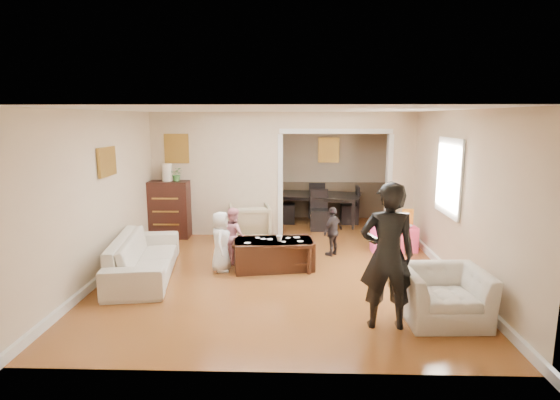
{
  "coord_description": "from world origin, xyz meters",
  "views": [
    {
      "loc": [
        0.23,
        -7.51,
        2.49
      ],
      "look_at": [
        0.0,
        0.2,
        1.05
      ],
      "focal_mm": 28.49,
      "sensor_mm": 36.0,
      "label": 1
    }
  ],
  "objects_px": {
    "dresser": "(169,209)",
    "table_lamp": "(167,172)",
    "coffee_table": "(273,254)",
    "child_toddler": "(333,231)",
    "child_kneel_a": "(221,242)",
    "armchair_back": "(249,222)",
    "cyan_cup": "(398,224)",
    "coffee_cup": "(279,238)",
    "child_kneel_b": "(234,235)",
    "sofa": "(144,256)",
    "adult_person": "(387,256)",
    "armchair_front": "(443,295)",
    "dining_table": "(318,209)",
    "play_table": "(402,238)"
  },
  "relations": [
    {
      "from": "dresser",
      "to": "dining_table",
      "type": "relative_size",
      "value": 0.6
    },
    {
      "from": "armchair_back",
      "to": "child_kneel_b",
      "type": "relative_size",
      "value": 0.85
    },
    {
      "from": "sofa",
      "to": "armchair_front",
      "type": "relative_size",
      "value": 2.2
    },
    {
      "from": "cyan_cup",
      "to": "adult_person",
      "type": "distance_m",
      "value": 3.27
    },
    {
      "from": "dresser",
      "to": "child_toddler",
      "type": "relative_size",
      "value": 1.32
    },
    {
      "from": "armchair_back",
      "to": "child_toddler",
      "type": "distance_m",
      "value": 1.88
    },
    {
      "from": "coffee_table",
      "to": "cyan_cup",
      "type": "bearing_deg",
      "value": 25.08
    },
    {
      "from": "armchair_back",
      "to": "child_kneel_a",
      "type": "relative_size",
      "value": 0.83
    },
    {
      "from": "armchair_front",
      "to": "adult_person",
      "type": "height_order",
      "value": "adult_person"
    },
    {
      "from": "coffee_table",
      "to": "armchair_front",
      "type": "bearing_deg",
      "value": -40.45
    },
    {
      "from": "child_kneel_a",
      "to": "armchair_back",
      "type": "bearing_deg",
      "value": -9.07
    },
    {
      "from": "child_toddler",
      "to": "table_lamp",
      "type": "bearing_deg",
      "value": -69.97
    },
    {
      "from": "cyan_cup",
      "to": "coffee_table",
      "type": "bearing_deg",
      "value": -154.92
    },
    {
      "from": "armchair_back",
      "to": "armchair_front",
      "type": "xyz_separation_m",
      "value": [
        2.76,
        -3.58,
        -0.05
      ]
    },
    {
      "from": "child_kneel_a",
      "to": "dining_table",
      "type": "bearing_deg",
      "value": -27.72
    },
    {
      "from": "coffee_table",
      "to": "adult_person",
      "type": "height_order",
      "value": "adult_person"
    },
    {
      "from": "dresser",
      "to": "coffee_cup",
      "type": "relative_size",
      "value": 11.74
    },
    {
      "from": "adult_person",
      "to": "child_kneel_a",
      "type": "height_order",
      "value": "adult_person"
    },
    {
      "from": "coffee_table",
      "to": "coffee_cup",
      "type": "height_order",
      "value": "coffee_cup"
    },
    {
      "from": "dresser",
      "to": "child_kneel_a",
      "type": "distance_m",
      "value": 2.53
    },
    {
      "from": "child_kneel_a",
      "to": "child_toddler",
      "type": "height_order",
      "value": "child_kneel_a"
    },
    {
      "from": "sofa",
      "to": "dining_table",
      "type": "distance_m",
      "value": 4.72
    },
    {
      "from": "play_table",
      "to": "child_toddler",
      "type": "bearing_deg",
      "value": -164.51
    },
    {
      "from": "coffee_cup",
      "to": "child_kneel_b",
      "type": "bearing_deg",
      "value": 156.37
    },
    {
      "from": "table_lamp",
      "to": "child_kneel_b",
      "type": "height_order",
      "value": "table_lamp"
    },
    {
      "from": "cyan_cup",
      "to": "dining_table",
      "type": "xyz_separation_m",
      "value": [
        -1.38,
        2.19,
        -0.16
      ]
    },
    {
      "from": "cyan_cup",
      "to": "child_kneel_b",
      "type": "xyz_separation_m",
      "value": [
        -2.99,
        -0.77,
        -0.03
      ]
    },
    {
      "from": "coffee_table",
      "to": "child_toddler",
      "type": "relative_size",
      "value": 1.43
    },
    {
      "from": "child_toddler",
      "to": "dining_table",
      "type": "bearing_deg",
      "value": -137.29
    },
    {
      "from": "armchair_back",
      "to": "child_kneel_a",
      "type": "xyz_separation_m",
      "value": [
        -0.28,
        -1.86,
        0.12
      ]
    },
    {
      "from": "armchair_back",
      "to": "cyan_cup",
      "type": "bearing_deg",
      "value": 157.25
    },
    {
      "from": "armchair_front",
      "to": "child_kneel_a",
      "type": "distance_m",
      "value": 3.49
    },
    {
      "from": "table_lamp",
      "to": "play_table",
      "type": "bearing_deg",
      "value": -9.87
    },
    {
      "from": "table_lamp",
      "to": "coffee_table",
      "type": "bearing_deg",
      "value": -40.29
    },
    {
      "from": "table_lamp",
      "to": "adult_person",
      "type": "relative_size",
      "value": 0.2
    },
    {
      "from": "dresser",
      "to": "table_lamp",
      "type": "height_order",
      "value": "table_lamp"
    },
    {
      "from": "sofa",
      "to": "adult_person",
      "type": "distance_m",
      "value": 3.87
    },
    {
      "from": "armchair_front",
      "to": "dining_table",
      "type": "height_order",
      "value": "dining_table"
    },
    {
      "from": "table_lamp",
      "to": "child_kneel_b",
      "type": "relative_size",
      "value": 0.37
    },
    {
      "from": "cyan_cup",
      "to": "child_toddler",
      "type": "xyz_separation_m",
      "value": [
        -1.24,
        -0.32,
        -0.06
      ]
    },
    {
      "from": "sofa",
      "to": "coffee_table",
      "type": "distance_m",
      "value": 2.08
    },
    {
      "from": "armchair_front",
      "to": "play_table",
      "type": "relative_size",
      "value": 2.04
    },
    {
      "from": "armchair_back",
      "to": "table_lamp",
      "type": "relative_size",
      "value": 2.28
    },
    {
      "from": "dresser",
      "to": "sofa",
      "type": "bearing_deg",
      "value": -83.99
    },
    {
      "from": "table_lamp",
      "to": "dining_table",
      "type": "xyz_separation_m",
      "value": [
        3.19,
        1.33,
        -1.02
      ]
    },
    {
      "from": "child_toddler",
      "to": "coffee_table",
      "type": "bearing_deg",
      "value": -14.87
    },
    {
      "from": "adult_person",
      "to": "child_kneel_a",
      "type": "distance_m",
      "value": 3.0
    },
    {
      "from": "table_lamp",
      "to": "child_toddler",
      "type": "distance_m",
      "value": 3.65
    },
    {
      "from": "coffee_cup",
      "to": "child_toddler",
      "type": "bearing_deg",
      "value": 40.1
    },
    {
      "from": "cyan_cup",
      "to": "dresser",
      "type": "bearing_deg",
      "value": 169.31
    }
  ]
}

